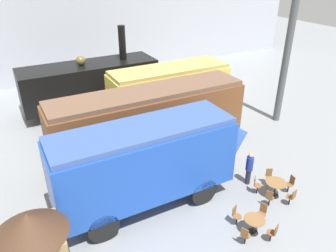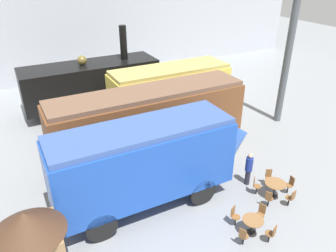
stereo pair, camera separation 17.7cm
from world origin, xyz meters
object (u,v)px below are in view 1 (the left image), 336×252
object	(u,v)px
steam_locomotive	(90,82)
cafe_table_near	(254,222)
cafe_table_mid	(276,185)
streamlined_locomotive	(158,157)
passenger_coach_vintage	(169,90)
cafe_chair_0	(245,235)
passenger_coach_wooden	(149,119)
visitor_person	(249,167)
ticket_kiosk	(34,247)

from	to	relation	value
steam_locomotive	cafe_table_near	xyz separation A→B (m)	(1.99, -14.84, -1.42)
cafe_table_near	steam_locomotive	bearing A→B (deg)	97.64
cafe_table_near	cafe_table_mid	xyz separation A→B (m)	(2.37, 1.27, 0.07)
streamlined_locomotive	steam_locomotive	bearing A→B (deg)	88.03
passenger_coach_vintage	cafe_table_mid	xyz separation A→B (m)	(0.41, -9.29, -1.49)
steam_locomotive	cafe_chair_0	world-z (taller)	steam_locomotive
passenger_coach_wooden	streamlined_locomotive	xyz separation A→B (m)	(-1.32, -3.64, 0.11)
cafe_table_mid	streamlined_locomotive	bearing A→B (deg)	154.64
cafe_chair_0	visitor_person	distance (m)	3.95
passenger_coach_wooden	cafe_table_near	world-z (taller)	passenger_coach_wooden
steam_locomotive	ticket_kiosk	distance (m)	14.43
streamlined_locomotive	visitor_person	xyz separation A→B (m)	(4.31, -0.93, -1.37)
streamlined_locomotive	visitor_person	distance (m)	4.61
streamlined_locomotive	cafe_table_mid	world-z (taller)	streamlined_locomotive
streamlined_locomotive	ticket_kiosk	size ratio (longest dim) A/B	3.08
passenger_coach_vintage	cafe_table_near	bearing A→B (deg)	-100.52
cafe_table_near	streamlined_locomotive	bearing A→B (deg)	124.08
steam_locomotive	passenger_coach_wooden	bearing A→B (deg)	-83.11
passenger_coach_vintage	ticket_kiosk	size ratio (longest dim) A/B	2.56
streamlined_locomotive	passenger_coach_wooden	bearing A→B (deg)	70.10
cafe_table_near	visitor_person	xyz separation A→B (m)	(1.93, 2.59, 0.38)
passenger_coach_vintage	streamlined_locomotive	bearing A→B (deg)	-121.67
passenger_coach_wooden	cafe_table_mid	world-z (taller)	passenger_coach_wooden
cafe_table_mid	steam_locomotive	bearing A→B (deg)	107.80
passenger_coach_vintage	cafe_table_mid	size ratio (longest dim) A/B	8.24
passenger_coach_vintage	streamlined_locomotive	world-z (taller)	streamlined_locomotive
steam_locomotive	cafe_table_near	world-z (taller)	steam_locomotive
ticket_kiosk	passenger_coach_vintage	bearing A→B (deg)	42.85
cafe_table_mid	passenger_coach_wooden	bearing A→B (deg)	120.21
steam_locomotive	streamlined_locomotive	distance (m)	11.33
visitor_person	ticket_kiosk	size ratio (longest dim) A/B	0.57
cafe_table_mid	cafe_chair_0	world-z (taller)	cafe_chair_0
streamlined_locomotive	visitor_person	bearing A→B (deg)	-12.18
passenger_coach_wooden	visitor_person	size ratio (longest dim) A/B	6.12
cafe_chair_0	streamlined_locomotive	bearing A→B (deg)	89.33
ticket_kiosk	cafe_table_mid	bearing A→B (deg)	-1.83
passenger_coach_wooden	cafe_chair_0	xyz separation A→B (m)	(0.34, -7.48, -1.67)
passenger_coach_vintage	passenger_coach_wooden	size ratio (longest dim) A/B	0.74
cafe_chair_0	ticket_kiosk	xyz separation A→B (m)	(-6.98, 1.91, 1.16)
streamlined_locomotive	cafe_table_mid	size ratio (longest dim) A/B	9.92
passenger_coach_vintage	streamlined_locomotive	xyz separation A→B (m)	(-4.34, -7.04, 0.18)
cafe_chair_0	cafe_table_mid	bearing A→B (deg)	3.17
cafe_chair_0	cafe_table_near	bearing A→B (deg)	0.00
passenger_coach_wooden	cafe_chair_0	world-z (taller)	passenger_coach_wooden
cafe_table_near	visitor_person	bearing A→B (deg)	53.34
streamlined_locomotive	cafe_table_mid	bearing A→B (deg)	-25.36
cafe_table_mid	ticket_kiosk	distance (m)	10.13
passenger_coach_vintage	passenger_coach_wooden	world-z (taller)	passenger_coach_wooden
visitor_person	ticket_kiosk	bearing A→B (deg)	-174.08
cafe_table_near	cafe_chair_0	xyz separation A→B (m)	(-0.72, -0.32, -0.04)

